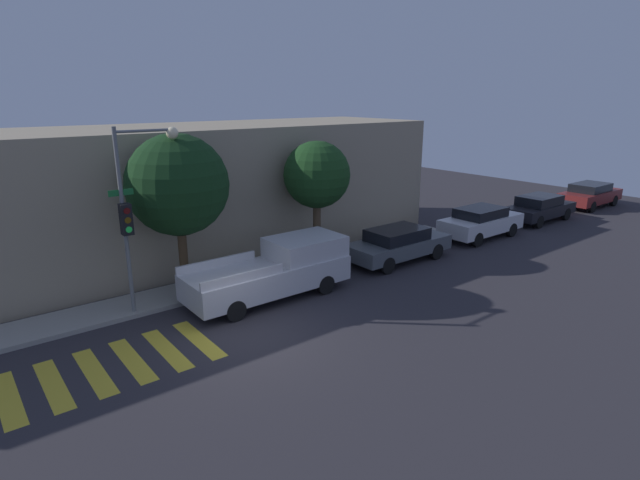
{
  "coord_description": "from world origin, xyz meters",
  "views": [
    {
      "loc": [
        -6.15,
        -10.98,
        6.44
      ],
      "look_at": [
        4.11,
        2.1,
        1.6
      ],
      "focal_mm": 28.0,
      "sensor_mm": 36.0,
      "label": 1
    }
  ],
  "objects_px": {
    "pickup_truck": "(277,269)",
    "sedan_far_end": "(539,208)",
    "sedan_tail_of_row": "(590,194)",
    "tree_near_corner": "(178,185)",
    "traffic_light_pole": "(136,199)",
    "tree_midblock": "(317,175)",
    "sedan_middle": "(481,222)",
    "sedan_near_corner": "(398,244)"
  },
  "relations": [
    {
      "from": "sedan_tail_of_row",
      "to": "traffic_light_pole",
      "type": "bearing_deg",
      "value": 177.22
    },
    {
      "from": "traffic_light_pole",
      "to": "tree_midblock",
      "type": "bearing_deg",
      "value": 5.92
    },
    {
      "from": "pickup_truck",
      "to": "sedan_tail_of_row",
      "type": "distance_m",
      "value": 22.27
    },
    {
      "from": "sedan_near_corner",
      "to": "sedan_tail_of_row",
      "type": "bearing_deg",
      "value": 0.0
    },
    {
      "from": "sedan_middle",
      "to": "tree_midblock",
      "type": "xyz_separation_m",
      "value": [
        -8.1,
        2.01,
        2.7
      ]
    },
    {
      "from": "sedan_middle",
      "to": "sedan_far_end",
      "type": "xyz_separation_m",
      "value": [
        5.2,
        0.0,
        -0.04
      ]
    },
    {
      "from": "sedan_near_corner",
      "to": "sedan_middle",
      "type": "relative_size",
      "value": 1.04
    },
    {
      "from": "traffic_light_pole",
      "to": "sedan_middle",
      "type": "bearing_deg",
      "value": -4.76
    },
    {
      "from": "sedan_tail_of_row",
      "to": "sedan_far_end",
      "type": "bearing_deg",
      "value": 180.0
    },
    {
      "from": "sedan_far_end",
      "to": "tree_midblock",
      "type": "distance_m",
      "value": 13.73
    },
    {
      "from": "pickup_truck",
      "to": "sedan_middle",
      "type": "xyz_separation_m",
      "value": [
        11.33,
        0.0,
        -0.14
      ]
    },
    {
      "from": "sedan_far_end",
      "to": "tree_midblock",
      "type": "height_order",
      "value": "tree_midblock"
    },
    {
      "from": "sedan_tail_of_row",
      "to": "tree_midblock",
      "type": "bearing_deg",
      "value": 173.97
    },
    {
      "from": "pickup_truck",
      "to": "tree_near_corner",
      "type": "relative_size",
      "value": 1.03
    },
    {
      "from": "traffic_light_pole",
      "to": "tree_midblock",
      "type": "xyz_separation_m",
      "value": [
        7.15,
        0.74,
        -0.11
      ]
    },
    {
      "from": "traffic_light_pole",
      "to": "tree_near_corner",
      "type": "relative_size",
      "value": 1.05
    },
    {
      "from": "pickup_truck",
      "to": "sedan_near_corner",
      "type": "bearing_deg",
      "value": 0.0
    },
    {
      "from": "traffic_light_pole",
      "to": "sedan_middle",
      "type": "xyz_separation_m",
      "value": [
        15.26,
        -1.27,
        -2.81
      ]
    },
    {
      "from": "traffic_light_pole",
      "to": "tree_midblock",
      "type": "relative_size",
      "value": 1.17
    },
    {
      "from": "pickup_truck",
      "to": "sedan_far_end",
      "type": "height_order",
      "value": "pickup_truck"
    },
    {
      "from": "traffic_light_pole",
      "to": "sedan_middle",
      "type": "distance_m",
      "value": 15.56
    },
    {
      "from": "sedan_near_corner",
      "to": "sedan_far_end",
      "type": "height_order",
      "value": "sedan_far_end"
    },
    {
      "from": "sedan_near_corner",
      "to": "sedan_far_end",
      "type": "bearing_deg",
      "value": 0.0
    },
    {
      "from": "sedan_tail_of_row",
      "to": "tree_midblock",
      "type": "height_order",
      "value": "tree_midblock"
    },
    {
      "from": "traffic_light_pole",
      "to": "pickup_truck",
      "type": "distance_m",
      "value": 4.91
    },
    {
      "from": "sedan_far_end",
      "to": "tree_midblock",
      "type": "bearing_deg",
      "value": 171.39
    },
    {
      "from": "tree_near_corner",
      "to": "tree_midblock",
      "type": "distance_m",
      "value": 5.59
    },
    {
      "from": "traffic_light_pole",
      "to": "tree_midblock",
      "type": "height_order",
      "value": "traffic_light_pole"
    },
    {
      "from": "traffic_light_pole",
      "to": "sedan_far_end",
      "type": "xyz_separation_m",
      "value": [
        20.45,
        -1.27,
        -2.85
      ]
    },
    {
      "from": "sedan_far_end",
      "to": "tree_near_corner",
      "type": "height_order",
      "value": "tree_near_corner"
    },
    {
      "from": "sedan_middle",
      "to": "tree_near_corner",
      "type": "xyz_separation_m",
      "value": [
        -13.69,
        2.01,
        2.92
      ]
    },
    {
      "from": "pickup_truck",
      "to": "sedan_tail_of_row",
      "type": "bearing_deg",
      "value": 0.0
    },
    {
      "from": "sedan_tail_of_row",
      "to": "tree_midblock",
      "type": "xyz_separation_m",
      "value": [
        -19.04,
        2.01,
        2.72
      ]
    },
    {
      "from": "pickup_truck",
      "to": "sedan_middle",
      "type": "bearing_deg",
      "value": 0.0
    },
    {
      "from": "traffic_light_pole",
      "to": "tree_near_corner",
      "type": "height_order",
      "value": "traffic_light_pole"
    },
    {
      "from": "sedan_tail_of_row",
      "to": "tree_near_corner",
      "type": "bearing_deg",
      "value": 175.33
    },
    {
      "from": "sedan_near_corner",
      "to": "sedan_far_end",
      "type": "distance_m",
      "value": 10.75
    },
    {
      "from": "sedan_far_end",
      "to": "traffic_light_pole",
      "type": "bearing_deg",
      "value": 176.44
    },
    {
      "from": "sedan_near_corner",
      "to": "tree_midblock",
      "type": "relative_size",
      "value": 0.95
    },
    {
      "from": "sedan_tail_of_row",
      "to": "tree_near_corner",
      "type": "xyz_separation_m",
      "value": [
        -24.62,
        2.01,
        2.94
      ]
    },
    {
      "from": "sedan_far_end",
      "to": "tree_near_corner",
      "type": "relative_size",
      "value": 0.84
    },
    {
      "from": "sedan_middle",
      "to": "tree_midblock",
      "type": "relative_size",
      "value": 0.91
    }
  ]
}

